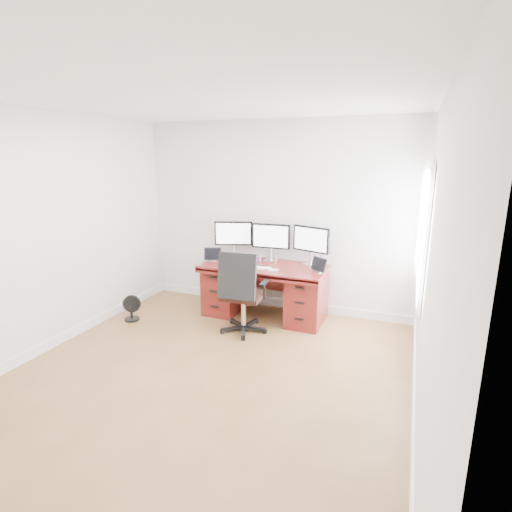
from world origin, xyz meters
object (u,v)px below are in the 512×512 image
at_px(keyboard, 261,268).
at_px(office_chair, 242,306).
at_px(desk, 265,289).
at_px(monitor_center, 271,238).
at_px(floor_fan, 131,308).

bearing_deg(keyboard, office_chair, -107.54).
distance_m(desk, monitor_center, 0.72).
relative_size(desk, monitor_center, 3.08).
relative_size(office_chair, floor_fan, 3.09).
xyz_separation_m(office_chair, floor_fan, (-1.58, -0.20, -0.19)).
distance_m(office_chair, monitor_center, 1.13).
bearing_deg(desk, office_chair, -96.65).
relative_size(floor_fan, monitor_center, 0.64).
height_order(office_chair, floor_fan, office_chair).
bearing_deg(office_chair, keyboard, 74.71).
xyz_separation_m(office_chair, keyboard, (0.09, 0.43, 0.40)).
bearing_deg(office_chair, monitor_center, 81.31).
height_order(floor_fan, monitor_center, monitor_center).
relative_size(floor_fan, keyboard, 1.32).
height_order(desk, keyboard, keyboard).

